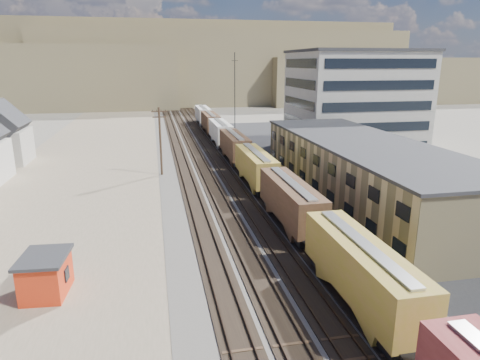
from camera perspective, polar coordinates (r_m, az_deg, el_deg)
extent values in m
plane|color=#6B6356|center=(27.86, 11.13, -20.41)|extent=(300.00, 300.00, 0.00)
cube|color=#4C4742|center=(73.10, -3.83, 2.61)|extent=(18.00, 200.00, 0.06)
cube|color=#7A6C53|center=(63.69, -20.68, -0.31)|extent=(24.00, 180.00, 0.03)
cube|color=#232326|center=(65.90, 17.36, 0.50)|extent=(26.00, 120.00, 0.04)
cube|color=black|center=(72.61, -7.75, 2.47)|extent=(2.60, 200.00, 0.08)
cube|color=#38281E|center=(72.55, -8.32, 2.54)|extent=(0.08, 200.00, 0.16)
cube|color=#38281E|center=(72.63, -7.19, 2.59)|extent=(0.08, 200.00, 0.16)
cube|color=black|center=(72.85, -5.39, 2.59)|extent=(2.60, 200.00, 0.08)
cube|color=#38281E|center=(72.76, -5.96, 2.65)|extent=(0.08, 200.00, 0.16)
cube|color=#38281E|center=(72.90, -4.83, 2.71)|extent=(0.08, 200.00, 0.16)
cube|color=black|center=(73.22, -3.06, 2.70)|extent=(2.60, 200.00, 0.08)
cube|color=#38281E|center=(73.09, -3.62, 2.77)|extent=(0.08, 200.00, 0.16)
cube|color=#38281E|center=(73.30, -2.50, 2.82)|extent=(0.08, 200.00, 0.16)
cube|color=black|center=(73.66, -0.90, 2.80)|extent=(2.60, 200.00, 0.08)
cube|color=#38281E|center=(73.51, -1.45, 2.86)|extent=(0.08, 200.00, 0.16)
cube|color=#38281E|center=(73.77, -0.35, 2.91)|extent=(0.08, 200.00, 0.16)
cube|color=black|center=(27.65, 20.53, -19.59)|extent=(2.20, 2.20, 0.90)
cube|color=black|center=(35.35, 11.83, -10.81)|extent=(2.20, 2.20, 0.90)
cube|color=olive|center=(30.33, 15.85, -11.18)|extent=(3.00, 13.34, 3.40)
cube|color=#B7B7B2|center=(29.59, 16.10, -8.09)|extent=(0.90, 12.32, 0.16)
cube|color=black|center=(39.60, 8.97, -7.72)|extent=(2.20, 2.20, 0.90)
cube|color=black|center=(48.60, 4.85, -3.16)|extent=(2.20, 2.20, 0.90)
cube|color=#422E1C|center=(43.33, 6.78, -2.54)|extent=(3.00, 13.34, 3.40)
cube|color=#B7B7B2|center=(42.82, 6.86, -0.28)|extent=(0.90, 12.33, 0.16)
cube|color=black|center=(53.23, 3.34, -1.47)|extent=(2.20, 2.20, 0.90)
cube|color=black|center=(62.74, 0.99, 1.17)|extent=(2.20, 2.20, 0.90)
cube|color=olive|center=(57.42, 2.09, 2.03)|extent=(3.00, 13.34, 3.40)
cube|color=#B7B7B2|center=(57.04, 2.11, 3.77)|extent=(0.90, 12.33, 0.16)
cube|color=black|center=(67.54, 0.07, 2.20)|extent=(2.20, 2.20, 0.90)
cube|color=black|center=(77.28, -1.43, 3.89)|extent=(2.20, 2.20, 0.90)
cube|color=#422E1C|center=(71.97, -0.74, 4.77)|extent=(3.00, 13.34, 3.40)
cube|color=#B7B7B2|center=(71.66, -0.74, 6.17)|extent=(0.90, 12.33, 0.16)
cube|color=black|center=(82.16, -2.05, 4.57)|extent=(2.20, 2.20, 0.90)
cube|color=black|center=(92.03, -3.10, 5.73)|extent=(2.20, 2.20, 0.90)
cube|color=beige|center=(86.74, -2.62, 6.58)|extent=(3.00, 13.34, 3.40)
cube|color=#B7B7B2|center=(86.48, -2.63, 7.75)|extent=(0.90, 12.32, 0.16)
cube|color=black|center=(96.97, -3.54, 6.22)|extent=(2.20, 2.20, 0.90)
cube|color=black|center=(106.91, -4.30, 7.06)|extent=(2.20, 2.20, 0.90)
cube|color=#422E1C|center=(101.63, -3.96, 7.86)|extent=(3.00, 13.34, 3.40)
cube|color=#B7B7B2|center=(101.41, -3.98, 8.86)|extent=(0.90, 12.32, 0.16)
cube|color=black|center=(111.88, -4.64, 7.43)|extent=(2.20, 2.20, 0.90)
cube|color=black|center=(121.87, -5.22, 8.07)|extent=(2.20, 2.20, 0.90)
cube|color=beige|center=(116.61, -4.96, 8.81)|extent=(3.00, 13.34, 3.40)
cube|color=#B7B7B2|center=(116.42, -4.99, 9.68)|extent=(0.90, 12.32, 0.16)
cube|color=tan|center=(53.28, 16.11, 1.03)|extent=(12.00, 40.00, 7.00)
cube|color=#2D2D30|center=(52.55, 16.40, 4.83)|extent=(12.40, 40.40, 0.30)
cube|color=black|center=(51.15, 9.97, -0.69)|extent=(0.12, 36.00, 1.20)
cube|color=black|center=(50.41, 10.12, 2.59)|extent=(0.12, 36.00, 1.20)
cube|color=#9E998E|center=(84.69, 14.99, 10.03)|extent=(22.00, 18.00, 18.00)
cube|color=#2D2D30|center=(84.41, 15.44, 16.25)|extent=(22.60, 18.60, 0.50)
cube|color=black|center=(80.43, 7.80, 10.15)|extent=(0.12, 16.00, 16.00)
cube|color=black|center=(76.71, 17.98, 9.30)|extent=(20.00, 0.12, 16.00)
cylinder|color=#382619|center=(63.67, -10.56, 5.04)|extent=(0.32, 0.32, 10.00)
cube|color=#382619|center=(63.05, -10.76, 8.97)|extent=(2.20, 0.14, 0.14)
cube|color=#382619|center=(63.14, -10.72, 8.25)|extent=(1.90, 0.14, 0.14)
cylinder|color=black|center=(63.05, -10.21, 9.13)|extent=(0.08, 0.08, 0.22)
cylinder|color=black|center=(82.44, -0.70, 10.41)|extent=(0.16, 0.16, 18.00)
cube|color=black|center=(82.12, -0.71, 15.63)|extent=(1.20, 0.08, 0.08)
cube|color=#9E998E|center=(80.72, -29.12, 3.88)|extent=(8.00, 8.00, 5.50)
cube|color=brown|center=(178.12, -28.64, 11.91)|extent=(120.00, 40.00, 22.00)
cube|color=brown|center=(183.06, -2.30, 14.71)|extent=(140.00, 45.00, 28.00)
cube|color=brown|center=(197.61, 19.21, 12.49)|extent=(110.00, 38.00, 18.00)
cube|color=brown|center=(200.68, -12.06, 15.03)|extent=(200.00, 60.00, 32.00)
cube|color=red|center=(34.26, -24.46, -11.62)|extent=(3.08, 3.95, 2.81)
cube|color=#2D2D30|center=(33.64, -24.74, -9.34)|extent=(3.49, 4.35, 0.23)
cube|color=black|center=(33.81, -22.08, -11.54)|extent=(0.16, 0.94, 0.94)
imported|color=#171951|center=(74.02, 14.16, 2.99)|extent=(5.51, 6.79, 1.72)
imported|color=white|center=(82.20, 14.60, 4.04)|extent=(2.66, 4.29, 1.36)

